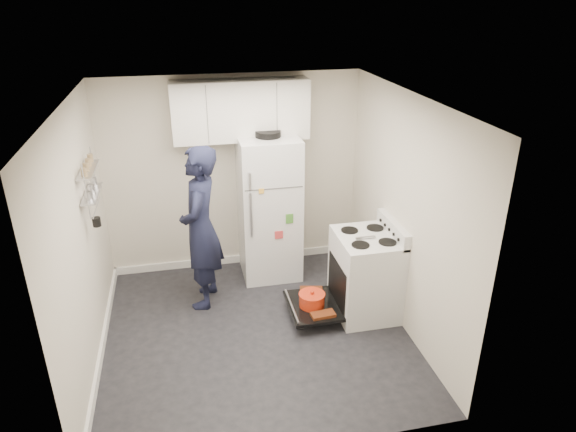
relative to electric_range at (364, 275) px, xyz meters
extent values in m
cube|color=black|center=(-1.26, -0.15, -0.47)|extent=(3.20, 3.20, 0.01)
cube|color=white|center=(-1.26, -0.15, 2.03)|extent=(3.20, 3.20, 0.01)
cube|color=beige|center=(-1.26, 1.45, 0.78)|extent=(3.20, 0.01, 2.50)
cube|color=beige|center=(-1.26, -1.75, 0.78)|extent=(3.20, 0.01, 2.50)
cube|color=beige|center=(-2.86, -0.15, 0.78)|extent=(0.01, 3.20, 2.50)
cube|color=beige|center=(0.34, -0.15, 0.78)|extent=(0.01, 3.20, 2.50)
cube|color=white|center=(-2.85, -0.15, -0.42)|extent=(0.03, 3.20, 0.10)
cube|color=white|center=(-1.26, 1.44, -0.42)|extent=(3.20, 0.03, 0.10)
cube|color=silver|center=(0.01, 0.00, -0.01)|extent=(0.65, 0.76, 0.92)
cube|color=black|center=(-0.06, 0.00, -0.07)|extent=(0.53, 0.60, 0.52)
cube|color=orange|center=(0.21, 0.00, -0.07)|extent=(0.02, 0.56, 0.46)
cylinder|color=black|center=(-0.01, 0.00, -0.25)|extent=(0.34, 0.34, 0.02)
cube|color=silver|center=(0.30, 0.00, 0.54)|extent=(0.08, 0.76, 0.18)
cube|color=silver|center=(0.01, 0.00, 0.47)|extent=(0.65, 0.76, 0.03)
cube|color=#B2B2B7|center=(-0.04, -0.05, 0.50)|extent=(0.22, 0.03, 0.01)
cube|color=black|center=(-0.59, 0.00, -0.32)|extent=(0.55, 0.70, 0.03)
cylinder|color=#B2B2B7|center=(-0.83, 0.00, -0.29)|extent=(0.02, 0.66, 0.02)
cylinder|color=red|center=(-0.61, -0.01, -0.24)|extent=(0.28, 0.28, 0.13)
cylinder|color=red|center=(-0.61, -0.01, -0.16)|extent=(0.29, 0.29, 0.02)
sphere|color=red|center=(-0.61, -0.01, -0.14)|extent=(0.04, 0.04, 0.04)
cube|color=#9C3A11|center=(-0.54, -0.24, -0.29)|extent=(0.27, 0.15, 0.04)
cube|color=#9C3A11|center=(-0.54, 0.27, -0.29)|extent=(0.28, 0.18, 0.04)
cube|color=silver|center=(-0.88, 1.10, 0.44)|extent=(0.72, 0.70, 1.81)
cube|color=#4C4C4C|center=(-0.88, 0.75, 0.83)|extent=(0.68, 0.01, 0.01)
cube|color=#B2B2B7|center=(-1.16, 0.73, 0.95)|extent=(0.02, 0.03, 0.20)
cube|color=#B2B2B7|center=(-1.16, 0.73, 0.53)|extent=(0.02, 0.03, 0.55)
cylinder|color=black|center=(-0.88, 1.10, 1.38)|extent=(0.30, 0.30, 0.07)
cube|color=#C6383A|center=(-0.83, 0.74, 0.23)|extent=(0.10, 0.01, 0.10)
cube|color=gold|center=(-1.03, 0.74, 0.81)|extent=(0.06, 0.01, 0.06)
cube|color=#41832B|center=(-0.70, 0.74, 0.43)|extent=(0.09, 0.01, 0.12)
cube|color=silver|center=(-1.16, 1.28, 1.63)|extent=(1.60, 0.33, 0.70)
cube|color=#B2B2B7|center=(-2.78, 0.35, 1.33)|extent=(0.14, 0.60, 0.02)
cube|color=#B2B2B7|center=(-2.78, 0.35, 1.08)|extent=(0.14, 0.60, 0.02)
cylinder|color=black|center=(-2.75, 0.17, 0.85)|extent=(0.08, 0.08, 0.09)
imported|color=black|center=(-1.75, 0.59, 0.48)|extent=(0.60, 0.78, 1.90)
camera|label=1|loc=(-1.89, -4.67, 2.96)|focal=32.00mm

